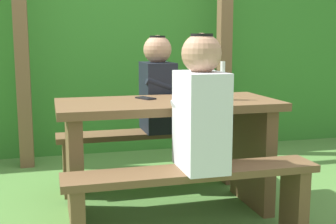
# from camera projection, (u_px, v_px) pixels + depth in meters

# --- Properties ---
(ground_plane) EXTENTS (12.00, 12.00, 0.00)m
(ground_plane) POSITION_uv_depth(u_px,v_px,m) (168.00, 212.00, 2.95)
(ground_plane) COLOR #4D7E38
(hedge_backdrop) EXTENTS (6.40, 0.80, 1.87)m
(hedge_backdrop) POSITION_uv_depth(u_px,v_px,m) (118.00, 58.00, 4.79)
(hedge_backdrop) COLOR #337B29
(hedge_backdrop) RESTS_ON ground_plane
(pergola_post_left) EXTENTS (0.12, 0.12, 2.16)m
(pergola_post_left) POSITION_uv_depth(u_px,v_px,m) (21.00, 46.00, 3.85)
(pergola_post_left) COLOR brown
(pergola_post_left) RESTS_ON ground_plane
(pergola_post_right) EXTENTS (0.12, 0.12, 2.16)m
(pergola_post_right) POSITION_uv_depth(u_px,v_px,m) (224.00, 45.00, 4.34)
(pergola_post_right) COLOR brown
(pergola_post_right) RESTS_ON ground_plane
(picnic_table) EXTENTS (1.40, 0.64, 0.75)m
(picnic_table) POSITION_uv_depth(u_px,v_px,m) (168.00, 137.00, 2.87)
(picnic_table) COLOR brown
(picnic_table) RESTS_ON ground_plane
(bench_near) EXTENTS (1.40, 0.24, 0.45)m
(bench_near) POSITION_uv_depth(u_px,v_px,m) (193.00, 191.00, 2.40)
(bench_near) COLOR brown
(bench_near) RESTS_ON ground_plane
(bench_far) EXTENTS (1.40, 0.24, 0.45)m
(bench_far) POSITION_uv_depth(u_px,v_px,m) (150.00, 147.00, 3.40)
(bench_far) COLOR brown
(bench_far) RESTS_ON ground_plane
(person_white_shirt) EXTENTS (0.25, 0.35, 0.72)m
(person_white_shirt) POSITION_uv_depth(u_px,v_px,m) (201.00, 107.00, 2.34)
(person_white_shirt) COLOR silver
(person_white_shirt) RESTS_ON bench_near
(person_black_coat) EXTENTS (0.25, 0.35, 0.72)m
(person_black_coat) POSITION_uv_depth(u_px,v_px,m) (158.00, 87.00, 3.34)
(person_black_coat) COLOR black
(person_black_coat) RESTS_ON bench_far
(drinking_glass) EXTENTS (0.07, 0.07, 0.08)m
(drinking_glass) POSITION_uv_depth(u_px,v_px,m) (185.00, 93.00, 2.91)
(drinking_glass) COLOR silver
(drinking_glass) RESTS_ON picnic_table
(bottle_left) EXTENTS (0.06, 0.06, 0.25)m
(bottle_left) POSITION_uv_depth(u_px,v_px,m) (222.00, 85.00, 2.85)
(bottle_left) COLOR silver
(bottle_left) RESTS_ON picnic_table
(cell_phone) EXTENTS (0.12, 0.16, 0.01)m
(cell_phone) POSITION_uv_depth(u_px,v_px,m) (146.00, 98.00, 2.91)
(cell_phone) COLOR black
(cell_phone) RESTS_ON picnic_table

